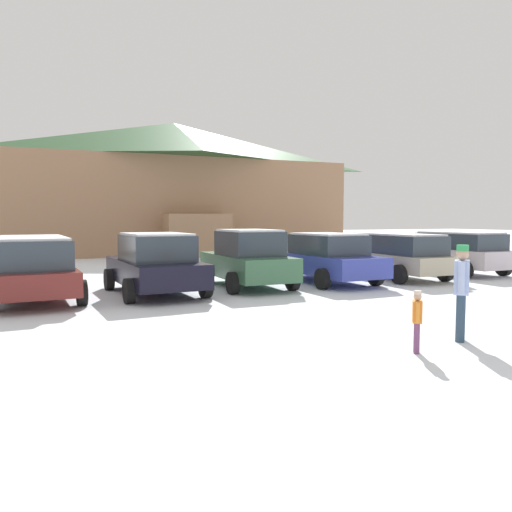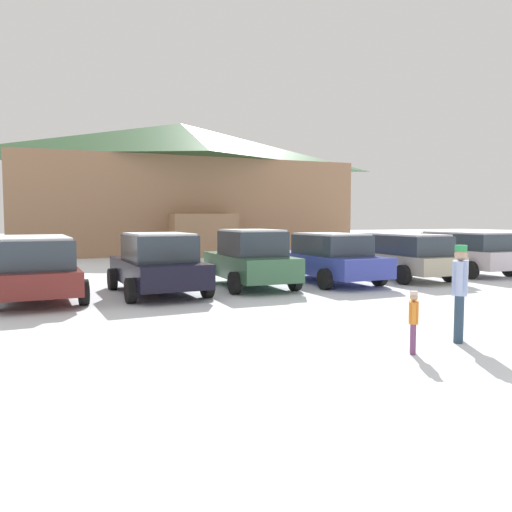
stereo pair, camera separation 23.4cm
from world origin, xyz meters
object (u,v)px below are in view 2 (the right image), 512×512
parked_green_coupe (250,259)px  parked_silver_wagon (464,251)px  parked_beige_suv (400,254)px  skier_adult_in_blue_parka (460,287)px  skier_child_in_orange_jacket (413,318)px  parked_black_sedan (158,264)px  parked_blue_hatchback (328,258)px  parked_maroon_van (37,265)px  ski_lodge (181,187)px

parked_green_coupe → parked_silver_wagon: size_ratio=1.00×
parked_green_coupe → parked_beige_suv: bearing=-0.7°
parked_green_coupe → skier_adult_in_blue_parka: 7.82m
skier_child_in_orange_jacket → parked_silver_wagon: bearing=40.0°
parked_beige_suv → parked_silver_wagon: parked_silver_wagon is taller
parked_black_sedan → parked_silver_wagon: bearing=1.0°
parked_blue_hatchback → parked_maroon_van: bearing=179.4°
skier_child_in_orange_jacket → parked_maroon_van: bearing=123.2°
ski_lodge → skier_child_in_orange_jacket: 26.71m
parked_green_coupe → parked_silver_wagon: 8.90m
parked_maroon_van → parked_beige_suv: bearing=-0.7°
parked_green_coupe → skier_child_in_orange_jacket: (-0.71, -8.07, -0.33)m
parked_black_sedan → parked_green_coupe: size_ratio=1.05×
parked_beige_suv → skier_child_in_orange_jacket: 10.30m
parked_blue_hatchback → skier_adult_in_blue_parka: 8.12m
parked_black_sedan → parked_green_coupe: (2.93, 0.21, 0.03)m
parked_blue_hatchback → skier_adult_in_blue_parka: size_ratio=2.87×
skier_adult_in_blue_parka → skier_child_in_orange_jacket: size_ratio=1.69×
ski_lodge → parked_maroon_van: bearing=-116.3°
parked_beige_suv → parked_silver_wagon: (3.13, 0.07, 0.01)m
parked_green_coupe → skier_child_in_orange_jacket: bearing=-95.0°
parked_green_coupe → parked_black_sedan: bearing=-175.8°
ski_lodge → parked_beige_suv: (2.88, -18.21, -3.37)m
parked_black_sedan → skier_adult_in_blue_parka: size_ratio=2.61×
parked_silver_wagon → ski_lodge: bearing=108.3°
parked_maroon_van → parked_black_sedan: 3.12m
parked_green_coupe → skier_child_in_orange_jacket: 8.11m
parked_blue_hatchback → parked_silver_wagon: 6.08m
parked_silver_wagon → parked_maroon_van: bearing=179.7°
parked_silver_wagon → parked_black_sedan: bearing=-179.0°
parked_black_sedan → parked_silver_wagon: 11.84m
ski_lodge → parked_green_coupe: size_ratio=5.13×
parked_maroon_van → parked_black_sedan: bearing=-5.4°
parked_black_sedan → parked_blue_hatchback: bearing=2.0°
parked_silver_wagon → skier_adult_in_blue_parka: skier_adult_in_blue_parka is taller
parked_green_coupe → skier_adult_in_blue_parka: (0.53, -7.80, 0.06)m
skier_child_in_orange_jacket → parked_black_sedan: bearing=105.8°
parked_blue_hatchback → parked_silver_wagon: bearing=0.1°
parked_beige_suv → parked_green_coupe: bearing=179.3°
parked_silver_wagon → skier_adult_in_blue_parka: size_ratio=2.48×
parked_beige_suv → parked_silver_wagon: bearing=1.3°
parked_silver_wagon → skier_child_in_orange_jacket: (-9.61, -8.07, -0.32)m
ski_lodge → parked_silver_wagon: 19.40m
parked_maroon_van → skier_child_in_orange_jacket: parked_maroon_van is taller
parked_black_sedan → skier_child_in_orange_jacket: 8.17m
parked_maroon_van → ski_lodge: bearing=63.7°
skier_child_in_orange_jacket → parked_blue_hatchback: bearing=66.4°
parked_maroon_van → parked_black_sedan: parked_black_sedan is taller
parked_maroon_van → parked_blue_hatchback: (8.85, -0.09, -0.06)m
parked_blue_hatchback → parked_beige_suv: (2.96, -0.06, 0.04)m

